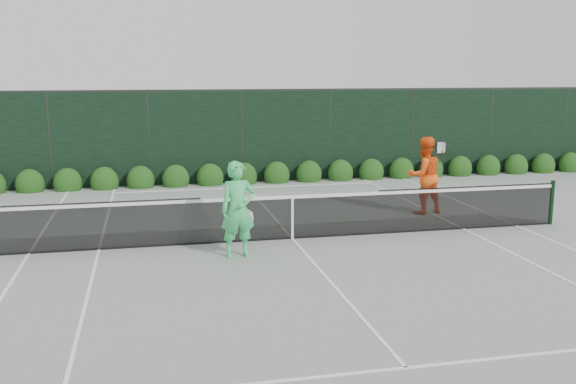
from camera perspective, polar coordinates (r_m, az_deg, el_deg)
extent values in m
plane|color=gray|center=(14.19, 0.39, -4.19)|extent=(80.00, 80.00, 0.00)
cylinder|color=black|center=(16.67, 22.39, -0.87)|extent=(0.10, 0.10, 1.07)
cube|color=black|center=(13.78, -16.92, -2.94)|extent=(4.40, 0.01, 1.02)
cube|color=black|center=(14.07, 0.39, -2.30)|extent=(4.00, 0.01, 0.96)
cube|color=black|center=(15.53, 15.69, -1.36)|extent=(4.40, 0.01, 1.02)
cube|color=white|center=(13.98, 0.40, -0.45)|extent=(12.80, 0.03, 0.07)
cube|color=black|center=(14.19, 0.39, -4.11)|extent=(12.80, 0.02, 0.04)
cube|color=white|center=(14.08, 0.39, -2.39)|extent=(0.05, 0.03, 0.91)
imported|color=#3BCB6D|center=(12.68, -4.47, -1.57)|extent=(0.75, 0.53, 1.92)
torus|color=beige|center=(12.85, -3.64, -2.41)|extent=(0.28, 0.16, 0.30)
cylinder|color=black|center=(12.91, -3.62, -3.45)|extent=(0.10, 0.03, 0.30)
imported|color=#FF5615|center=(16.89, 11.99, 1.46)|extent=(1.07, 0.89, 1.99)
torus|color=black|center=(16.75, 13.47, 3.87)|extent=(0.26, 0.20, 0.30)
cylinder|color=black|center=(16.78, 13.43, 3.05)|extent=(0.10, 0.03, 0.30)
cube|color=white|center=(14.07, -22.04, -5.10)|extent=(0.06, 23.77, 0.01)
cube|color=white|center=(16.27, 19.60, -2.85)|extent=(0.06, 23.77, 0.01)
cube|color=white|center=(13.90, -16.45, -4.94)|extent=(0.06, 23.77, 0.01)
cube|color=white|center=(15.60, 15.32, -3.17)|extent=(0.06, 23.77, 0.01)
cube|color=white|center=(25.70, -5.51, 2.55)|extent=(11.03, 0.06, 0.01)
cube|color=white|center=(20.33, -3.62, 0.40)|extent=(8.23, 0.06, 0.01)
cube|color=white|center=(8.44, 10.44, -15.12)|extent=(8.23, 0.06, 0.01)
cube|color=white|center=(14.19, 0.39, -4.16)|extent=(0.06, 12.80, 0.01)
cube|color=black|center=(21.20, -4.13, 4.90)|extent=(32.00, 0.06, 3.00)
cube|color=#262826|center=(21.10, -4.18, 9.03)|extent=(32.00, 0.06, 0.06)
cylinder|color=#262826|center=(21.18, -20.44, 4.24)|extent=(0.08, 0.08, 3.00)
cylinder|color=#262826|center=(20.98, -12.29, 4.62)|extent=(0.08, 0.08, 3.00)
cylinder|color=#262826|center=(21.20, -4.13, 4.90)|extent=(0.08, 0.08, 3.00)
cylinder|color=#262826|center=(21.83, 3.72, 5.07)|extent=(0.08, 0.08, 3.00)
cylinder|color=#262826|center=(22.85, 10.99, 5.15)|extent=(0.08, 0.08, 3.00)
cylinder|color=#262826|center=(24.19, 17.56, 5.15)|extent=(0.08, 0.08, 3.00)
cylinder|color=#262826|center=(25.82, 23.36, 5.10)|extent=(0.08, 0.08, 3.00)
ellipsoid|color=#193A0F|center=(21.10, -21.96, 0.64)|extent=(0.86, 0.65, 0.94)
ellipsoid|color=#193A0F|center=(20.94, -18.99, 0.77)|extent=(0.86, 0.65, 0.94)
ellipsoid|color=#193A0F|center=(20.84, -15.99, 0.89)|extent=(0.86, 0.65, 0.94)
ellipsoid|color=#193A0F|center=(20.80, -12.97, 1.02)|extent=(0.86, 0.65, 0.94)
ellipsoid|color=#193A0F|center=(20.82, -9.94, 1.14)|extent=(0.86, 0.65, 0.94)
ellipsoid|color=#193A0F|center=(20.89, -6.93, 1.26)|extent=(0.86, 0.65, 0.94)
ellipsoid|color=#193A0F|center=(21.02, -3.94, 1.37)|extent=(0.86, 0.65, 0.94)
ellipsoid|color=#193A0F|center=(21.21, -1.00, 1.48)|extent=(0.86, 0.65, 0.94)
ellipsoid|color=#193A0F|center=(21.45, 1.88, 1.58)|extent=(0.86, 0.65, 0.94)
ellipsoid|color=#193A0F|center=(21.75, 4.69, 1.68)|extent=(0.86, 0.65, 0.94)
ellipsoid|color=#193A0F|center=(22.09, 7.42, 1.77)|extent=(0.86, 0.65, 0.94)
ellipsoid|color=#193A0F|center=(22.49, 10.06, 1.85)|extent=(0.86, 0.65, 0.94)
ellipsoid|color=#193A0F|center=(22.93, 12.60, 1.92)|extent=(0.86, 0.65, 0.94)
ellipsoid|color=#193A0F|center=(23.41, 15.05, 1.99)|extent=(0.86, 0.65, 0.94)
ellipsoid|color=#193A0F|center=(23.94, 17.39, 2.06)|extent=(0.86, 0.65, 0.94)
ellipsoid|color=#193A0F|center=(24.50, 19.62, 2.11)|extent=(0.86, 0.65, 0.94)
ellipsoid|color=#193A0F|center=(25.10, 21.76, 2.16)|extent=(0.86, 0.65, 0.94)
ellipsoid|color=#193A0F|center=(25.73, 23.79, 2.21)|extent=(0.86, 0.65, 0.94)
sphere|color=#BED930|center=(14.56, -5.55, -3.71)|extent=(0.07, 0.07, 0.07)
sphere|color=#BED930|center=(14.46, -5.64, -3.82)|extent=(0.07, 0.07, 0.07)
sphere|color=#BED930|center=(15.66, 5.15, -2.67)|extent=(0.07, 0.07, 0.07)
sphere|color=#BED930|center=(15.27, -0.77, -2.98)|extent=(0.07, 0.07, 0.07)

